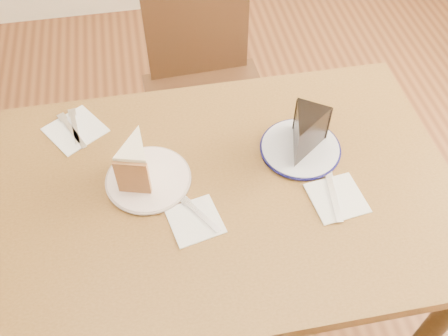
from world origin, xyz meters
TOP-DOWN VIEW (x-y plane):
  - ground at (0.00, 0.00)m, footprint 4.00×4.00m
  - table at (0.00, 0.00)m, footprint 1.20×0.80m
  - chair_far at (0.04, 0.62)m, footprint 0.47×0.47m
  - plate_cream at (-0.19, 0.06)m, footprint 0.21×0.21m
  - plate_navy at (0.23, 0.09)m, footprint 0.21×0.21m
  - carrot_cake at (-0.21, 0.08)m, footprint 0.11×0.13m
  - chocolate_cake at (0.23, 0.08)m, footprint 0.15×0.16m
  - napkin_cream at (-0.09, -0.09)m, footprint 0.14×0.14m
  - napkin_navy at (0.27, -0.09)m, footprint 0.15×0.15m
  - napkin_spare at (-0.38, 0.28)m, footprint 0.20×0.20m
  - fork_cream at (-0.08, -0.07)m, footprint 0.09×0.12m
  - knife_navy at (0.26, -0.08)m, footprint 0.04×0.17m
  - fork_spare at (-0.38, 0.29)m, footprint 0.03×0.14m
  - knife_spare at (-0.39, 0.27)m, footprint 0.08×0.15m

SIDE VIEW (x-z plane):
  - ground at x=0.00m, z-range 0.00..0.00m
  - chair_far at x=0.04m, z-range 0.05..0.96m
  - table at x=0.00m, z-range 0.28..1.03m
  - napkin_cream at x=-0.09m, z-range 0.75..0.75m
  - napkin_navy at x=0.27m, z-range 0.75..0.75m
  - napkin_spare at x=-0.38m, z-range 0.75..0.75m
  - plate_cream at x=-0.19m, z-range 0.75..0.76m
  - plate_navy at x=0.23m, z-range 0.75..0.76m
  - fork_cream at x=-0.08m, z-range 0.75..0.76m
  - knife_navy at x=0.26m, z-range 0.75..0.76m
  - fork_spare at x=-0.38m, z-range 0.75..0.76m
  - knife_spare at x=-0.39m, z-range 0.75..0.76m
  - chocolate_cake at x=0.23m, z-range 0.76..0.87m
  - carrot_cake at x=-0.21m, z-range 0.76..0.87m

